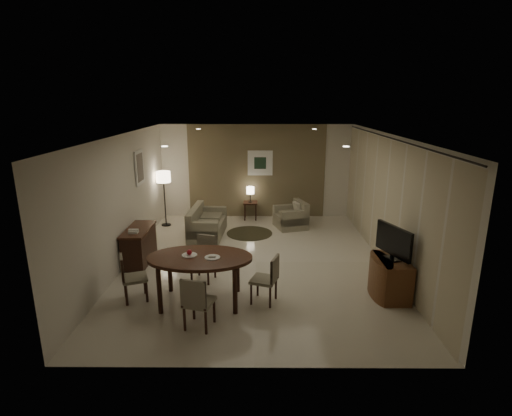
{
  "coord_description": "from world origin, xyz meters",
  "views": [
    {
      "loc": [
        0.05,
        -7.97,
        3.4
      ],
      "look_at": [
        0.0,
        0.2,
        1.15
      ],
      "focal_mm": 28.0,
      "sensor_mm": 36.0,
      "label": 1
    }
  ],
  "objects_px": {
    "console_desk": "(139,245)",
    "floor_lamp": "(165,199)",
    "tv_cabinet": "(391,277)",
    "armchair": "(291,215)",
    "chair_right": "(264,279)",
    "dining_table": "(201,279)",
    "chair_far": "(203,259)",
    "chair_near": "(199,301)",
    "side_table": "(250,211)",
    "sofa": "(207,222)",
    "chair_left": "(135,277)"
  },
  "relations": [
    {
      "from": "console_desk",
      "to": "floor_lamp",
      "type": "distance_m",
      "value": 2.59
    },
    {
      "from": "console_desk",
      "to": "tv_cabinet",
      "type": "height_order",
      "value": "console_desk"
    },
    {
      "from": "armchair",
      "to": "chair_right",
      "type": "bearing_deg",
      "value": -27.6
    },
    {
      "from": "console_desk",
      "to": "armchair",
      "type": "distance_m",
      "value": 4.17
    },
    {
      "from": "dining_table",
      "to": "chair_far",
      "type": "height_order",
      "value": "chair_far"
    },
    {
      "from": "console_desk",
      "to": "chair_right",
      "type": "bearing_deg",
      "value": -33.31
    },
    {
      "from": "chair_near",
      "to": "armchair",
      "type": "height_order",
      "value": "chair_near"
    },
    {
      "from": "armchair",
      "to": "side_table",
      "type": "height_order",
      "value": "armchair"
    },
    {
      "from": "side_table",
      "to": "console_desk",
      "type": "bearing_deg",
      "value": -126.0
    },
    {
      "from": "chair_near",
      "to": "chair_right",
      "type": "xyz_separation_m",
      "value": [
        0.99,
        0.79,
        -0.01
      ]
    },
    {
      "from": "dining_table",
      "to": "sofa",
      "type": "bearing_deg",
      "value": 95.19
    },
    {
      "from": "dining_table",
      "to": "side_table",
      "type": "distance_m",
      "value": 4.98
    },
    {
      "from": "chair_far",
      "to": "sofa",
      "type": "distance_m",
      "value": 2.62
    },
    {
      "from": "sofa",
      "to": "chair_near",
      "type": "bearing_deg",
      "value": -171.37
    },
    {
      "from": "dining_table",
      "to": "floor_lamp",
      "type": "relative_size",
      "value": 1.18
    },
    {
      "from": "tv_cabinet",
      "to": "chair_far",
      "type": "height_order",
      "value": "chair_far"
    },
    {
      "from": "dining_table",
      "to": "side_table",
      "type": "height_order",
      "value": "dining_table"
    },
    {
      "from": "tv_cabinet",
      "to": "floor_lamp",
      "type": "bearing_deg",
      "value": 140.38
    },
    {
      "from": "armchair",
      "to": "floor_lamp",
      "type": "height_order",
      "value": "floor_lamp"
    },
    {
      "from": "chair_left",
      "to": "armchair",
      "type": "distance_m",
      "value": 5.06
    },
    {
      "from": "sofa",
      "to": "chair_left",
      "type": "bearing_deg",
      "value": 169.42
    },
    {
      "from": "chair_far",
      "to": "armchair",
      "type": "distance_m",
      "value": 3.81
    },
    {
      "from": "tv_cabinet",
      "to": "console_desk",
      "type": "bearing_deg",
      "value": 162.95
    },
    {
      "from": "console_desk",
      "to": "floor_lamp",
      "type": "relative_size",
      "value": 0.79
    },
    {
      "from": "dining_table",
      "to": "side_table",
      "type": "bearing_deg",
      "value": 81.27
    },
    {
      "from": "dining_table",
      "to": "tv_cabinet",
      "type": "bearing_deg",
      "value": 4.13
    },
    {
      "from": "chair_right",
      "to": "sofa",
      "type": "distance_m",
      "value": 3.72
    },
    {
      "from": "chair_left",
      "to": "sofa",
      "type": "relative_size",
      "value": 0.53
    },
    {
      "from": "armchair",
      "to": "dining_table",
      "type": "bearing_deg",
      "value": -41.11
    },
    {
      "from": "tv_cabinet",
      "to": "chair_right",
      "type": "relative_size",
      "value": 1.07
    },
    {
      "from": "dining_table",
      "to": "armchair",
      "type": "distance_m",
      "value": 4.54
    },
    {
      "from": "sofa",
      "to": "side_table",
      "type": "bearing_deg",
      "value": -33.0
    },
    {
      "from": "chair_left",
      "to": "console_desk",
      "type": "bearing_deg",
      "value": -7.59
    },
    {
      "from": "tv_cabinet",
      "to": "floor_lamp",
      "type": "distance_m",
      "value": 6.39
    },
    {
      "from": "sofa",
      "to": "floor_lamp",
      "type": "distance_m",
      "value": 1.57
    },
    {
      "from": "console_desk",
      "to": "chair_far",
      "type": "xyz_separation_m",
      "value": [
        1.48,
        -0.89,
        0.05
      ]
    },
    {
      "from": "chair_left",
      "to": "dining_table",
      "type": "bearing_deg",
      "value": -114.91
    },
    {
      "from": "chair_left",
      "to": "side_table",
      "type": "distance_m",
      "value": 5.21
    },
    {
      "from": "tv_cabinet",
      "to": "chair_far",
      "type": "xyz_separation_m",
      "value": [
        -3.41,
        0.61,
        0.08
      ]
    },
    {
      "from": "tv_cabinet",
      "to": "chair_near",
      "type": "relative_size",
      "value": 1.05
    },
    {
      "from": "chair_near",
      "to": "chair_far",
      "type": "height_order",
      "value": "chair_near"
    },
    {
      "from": "chair_near",
      "to": "chair_far",
      "type": "relative_size",
      "value": 1.0
    },
    {
      "from": "console_desk",
      "to": "sofa",
      "type": "xyz_separation_m",
      "value": [
        1.24,
        1.72,
        -0.01
      ]
    },
    {
      "from": "console_desk",
      "to": "side_table",
      "type": "distance_m",
      "value": 3.93
    },
    {
      "from": "chair_far",
      "to": "sofa",
      "type": "xyz_separation_m",
      "value": [
        -0.24,
        2.61,
        -0.06
      ]
    },
    {
      "from": "chair_far",
      "to": "tv_cabinet",
      "type": "bearing_deg",
      "value": 5.93
    },
    {
      "from": "side_table",
      "to": "armchair",
      "type": "bearing_deg",
      "value": -35.35
    },
    {
      "from": "sofa",
      "to": "dining_table",
      "type": "bearing_deg",
      "value": -171.59
    },
    {
      "from": "console_desk",
      "to": "tv_cabinet",
      "type": "bearing_deg",
      "value": -17.05
    },
    {
      "from": "chair_left",
      "to": "floor_lamp",
      "type": "relative_size",
      "value": 0.55
    }
  ]
}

